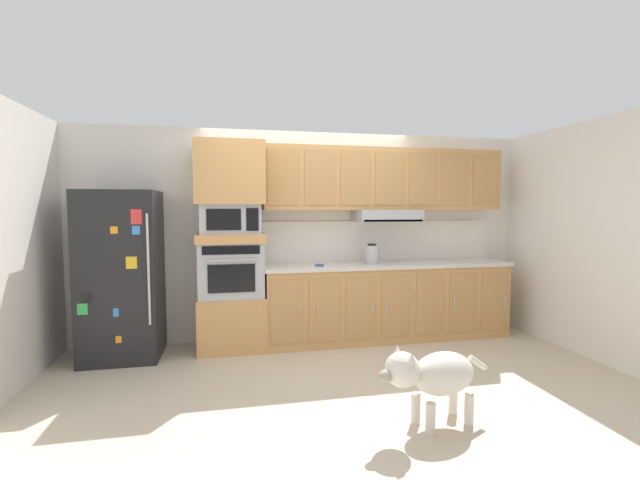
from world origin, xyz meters
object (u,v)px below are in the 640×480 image
Objects in this scene: refrigerator at (122,275)px; dog at (434,374)px; built_in_oven at (231,269)px; microwave at (231,219)px; electric_kettle at (372,254)px; screwdriver at (320,265)px.

dog is at bearing -38.51° from refrigerator.
microwave reaches higher than built_in_oven.
refrigerator is 1.84× the size of dog.
built_in_oven is at bearing 178.34° from electric_kettle.
dog is at bearing -55.94° from microwave.
built_in_oven is 0.99m from screwdriver.
refrigerator is 7.33× the size of electric_kettle.
dog is at bearing -55.94° from built_in_oven.
built_in_oven reaches higher than electric_kettle.
refrigerator is 10.80× the size of screwdriver.
dog is at bearing -77.90° from screwdriver.
electric_kettle is (1.63, -0.05, 0.13)m from built_in_oven.
refrigerator is 3.28m from dog.
refrigerator reaches higher than built_in_oven.
refrigerator is 1.13m from built_in_oven.
microwave is 3.95× the size of screwdriver.
built_in_oven is 1.64m from electric_kettle.
electric_kettle is (0.65, 0.06, 0.10)m from screwdriver.
refrigerator is at bearing -50.79° from dog.
screwdriver is (0.99, -0.11, -0.53)m from microwave.
dog is (-0.22, -2.04, -0.65)m from electric_kettle.
built_in_oven is at bearing 173.71° from screwdriver.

